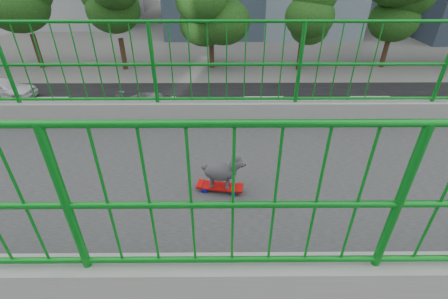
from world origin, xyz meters
name	(u,v)px	position (x,y,z in m)	size (l,w,h in m)	color
road	(138,138)	(-13.00, 0.00, 0.01)	(18.00, 90.00, 0.02)	black
street_trees	(176,14)	(-26.03, 1.06, 4.72)	(5.30, 60.40, 7.26)	black
skateboard	(220,187)	(0.24, 4.91, 7.05)	(0.22, 0.50, 0.06)	red
poodle	(222,170)	(0.24, 4.93, 7.27)	(0.24, 0.45, 0.38)	#322F35
car_3	(158,107)	(-15.60, 0.85, 0.78)	(2.18, 5.35, 1.55)	#949499
car_4	(2,89)	(-18.80, -11.02, 0.77)	(1.82, 4.53, 1.54)	silver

